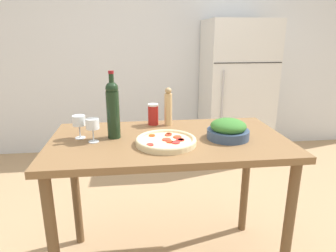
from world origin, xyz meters
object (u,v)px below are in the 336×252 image
at_px(wine_bottle, 113,108).
at_px(wine_glass_near, 93,125).
at_px(refrigerator, 236,91).
at_px(salad_bowl, 228,130).
at_px(pepper_mill, 168,107).
at_px(wine_glass_far, 79,122).
at_px(homemade_pizza, 166,141).
at_px(salt_canister, 153,114).

distance_m(wine_bottle, wine_glass_near, 0.15).
xyz_separation_m(refrigerator, wine_bottle, (-1.35, -1.78, 0.24)).
bearing_deg(salad_bowl, wine_glass_near, 177.53).
distance_m(pepper_mill, salad_bowl, 0.44).
relative_size(wine_bottle, wine_glass_far, 2.86).
distance_m(wine_bottle, salad_bowl, 0.66).
bearing_deg(homemade_pizza, wine_bottle, 152.73).
xyz_separation_m(refrigerator, salt_canister, (-1.11, -1.54, 0.14)).
xyz_separation_m(wine_bottle, homemade_pizza, (0.28, -0.15, -0.15)).
bearing_deg(salt_canister, wine_bottle, -135.41).
relative_size(refrigerator, pepper_mill, 6.55).
height_order(wine_bottle, wine_glass_near, wine_bottle).
distance_m(refrigerator, wine_bottle, 2.24).
bearing_deg(wine_glass_near, salt_canister, 40.54).
relative_size(refrigerator, wine_glass_far, 12.19).
xyz_separation_m(wine_glass_near, salad_bowl, (0.75, -0.03, -0.04)).
xyz_separation_m(wine_bottle, salt_canister, (0.24, 0.24, -0.10)).
xyz_separation_m(pepper_mill, salt_canister, (-0.10, 0.02, -0.05)).
relative_size(wine_glass_far, homemade_pizza, 0.41).
relative_size(pepper_mill, salt_canister, 1.79).
bearing_deg(homemade_pizza, salt_canister, 96.01).
relative_size(refrigerator, salad_bowl, 6.83).
xyz_separation_m(refrigerator, wine_glass_near, (-1.46, -1.84, 0.17)).
bearing_deg(wine_glass_far, salad_bowl, -7.38).
relative_size(wine_glass_near, salt_canister, 0.96).
distance_m(wine_glass_near, salad_bowl, 0.75).
xyz_separation_m(refrigerator, salad_bowl, (-0.71, -1.87, 0.12)).
bearing_deg(salad_bowl, pepper_mill, 134.53).
bearing_deg(salt_canister, wine_glass_far, -152.68).
xyz_separation_m(wine_glass_near, salt_canister, (0.35, 0.30, -0.03)).
bearing_deg(pepper_mill, refrigerator, 57.11).
height_order(wine_bottle, homemade_pizza, wine_bottle).
relative_size(wine_glass_near, salad_bowl, 0.56).
xyz_separation_m(wine_bottle, wine_glass_near, (-0.11, -0.06, -0.08)).
bearing_deg(wine_glass_far, pepper_mill, 20.64).
bearing_deg(wine_bottle, wine_glass_near, -150.44).
relative_size(wine_glass_near, pepper_mill, 0.54).
bearing_deg(wine_glass_near, refrigerator, 51.58).
distance_m(refrigerator, salad_bowl, 2.00).
height_order(homemade_pizza, salt_canister, salt_canister).
bearing_deg(wine_glass_far, wine_glass_near, -42.13).
bearing_deg(refrigerator, wine_glass_far, -131.17).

